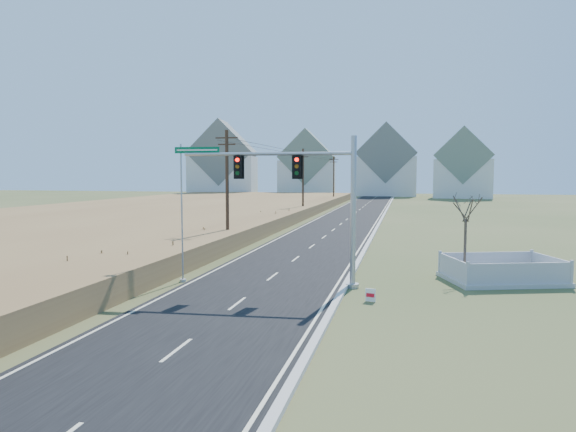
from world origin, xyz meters
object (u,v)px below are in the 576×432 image
object	(u,v)px
bare_tree	(466,206)
open_sign	(371,295)
flagpole	(182,227)
traffic_signal_mast	(315,195)
fence_enclosure	(502,276)

from	to	relation	value
bare_tree	open_sign	bearing A→B (deg)	-125.07
flagpole	open_sign	bearing A→B (deg)	-11.95
traffic_signal_mast	bare_tree	distance (m)	8.62
traffic_signal_mast	open_sign	xyz separation A→B (m)	(2.94, -2.51, -4.26)
traffic_signal_mast	open_sign	bearing A→B (deg)	-44.85
traffic_signal_mast	open_sign	world-z (taller)	traffic_signal_mast
bare_tree	traffic_signal_mast	bearing A→B (deg)	-151.68
fence_enclosure	bare_tree	world-z (taller)	bare_tree
traffic_signal_mast	bare_tree	size ratio (longest dim) A/B	1.95
fence_enclosure	flagpole	world-z (taller)	flagpole
flagpole	bare_tree	xyz separation A→B (m)	(14.49, 4.50, 1.02)
fence_enclosure	open_sign	world-z (taller)	fence_enclosure
fence_enclosure	open_sign	bearing A→B (deg)	-154.99
traffic_signal_mast	open_sign	size ratio (longest dim) A/B	16.38
fence_enclosure	flagpole	distance (m)	16.95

